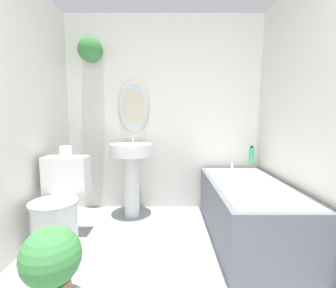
{
  "coord_description": "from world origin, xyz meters",
  "views": [
    {
      "loc": [
        0.04,
        -0.38,
        1.15
      ],
      "look_at": [
        0.05,
        1.66,
        0.93
      ],
      "focal_mm": 26.0,
      "sensor_mm": 36.0,
      "label": 1
    }
  ],
  "objects_px": {
    "potted_plant": "(50,262)",
    "pedestal_sink": "(130,165)",
    "toilet_paper_roll": "(65,151)",
    "toilet": "(58,208)",
    "bathtub": "(248,209)",
    "shampoo_bottle": "(250,155)"
  },
  "relations": [
    {
      "from": "potted_plant",
      "to": "toilet",
      "type": "bearing_deg",
      "value": 110.83
    },
    {
      "from": "toilet",
      "to": "bathtub",
      "type": "distance_m",
      "value": 1.77
    },
    {
      "from": "toilet",
      "to": "bathtub",
      "type": "bearing_deg",
      "value": 4.85
    },
    {
      "from": "toilet",
      "to": "shampoo_bottle",
      "type": "relative_size",
      "value": 3.63
    },
    {
      "from": "bathtub",
      "to": "toilet_paper_roll",
      "type": "distance_m",
      "value": 1.85
    },
    {
      "from": "pedestal_sink",
      "to": "shampoo_bottle",
      "type": "xyz_separation_m",
      "value": [
        1.42,
        0.08,
        0.1
      ]
    },
    {
      "from": "pedestal_sink",
      "to": "bathtub",
      "type": "xyz_separation_m",
      "value": [
        1.2,
        -0.51,
        -0.33
      ]
    },
    {
      "from": "pedestal_sink",
      "to": "toilet_paper_roll",
      "type": "relative_size",
      "value": 8.68
    },
    {
      "from": "toilet",
      "to": "bathtub",
      "type": "relative_size",
      "value": 0.53
    },
    {
      "from": "shampoo_bottle",
      "to": "toilet_paper_roll",
      "type": "xyz_separation_m",
      "value": [
        -1.97,
        -0.55,
        0.13
      ]
    },
    {
      "from": "bathtub",
      "to": "potted_plant",
      "type": "height_order",
      "value": "bathtub"
    },
    {
      "from": "toilet",
      "to": "potted_plant",
      "type": "distance_m",
      "value": 0.78
    },
    {
      "from": "bathtub",
      "to": "potted_plant",
      "type": "xyz_separation_m",
      "value": [
        -1.48,
        -0.88,
        0.01
      ]
    },
    {
      "from": "pedestal_sink",
      "to": "shampoo_bottle",
      "type": "height_order",
      "value": "pedestal_sink"
    },
    {
      "from": "toilet",
      "to": "pedestal_sink",
      "type": "bearing_deg",
      "value": 49.99
    },
    {
      "from": "potted_plant",
      "to": "pedestal_sink",
      "type": "bearing_deg",
      "value": 78.71
    },
    {
      "from": "shampoo_bottle",
      "to": "toilet_paper_roll",
      "type": "relative_size",
      "value": 1.96
    },
    {
      "from": "pedestal_sink",
      "to": "toilet_paper_roll",
      "type": "distance_m",
      "value": 0.76
    },
    {
      "from": "bathtub",
      "to": "shampoo_bottle",
      "type": "bearing_deg",
      "value": 70.25
    },
    {
      "from": "pedestal_sink",
      "to": "toilet",
      "type": "bearing_deg",
      "value": -130.01
    },
    {
      "from": "pedestal_sink",
      "to": "potted_plant",
      "type": "bearing_deg",
      "value": -101.29
    },
    {
      "from": "pedestal_sink",
      "to": "toilet_paper_roll",
      "type": "xyz_separation_m",
      "value": [
        -0.56,
        -0.47,
        0.22
      ]
    }
  ]
}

